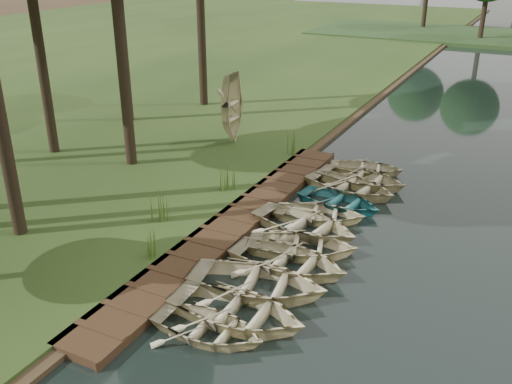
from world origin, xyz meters
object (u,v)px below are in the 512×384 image
at_px(rowboat_1, 237,308).
at_px(rowboat_0, 208,325).
at_px(rowboat_2, 258,280).
at_px(boardwalk, 235,223).
at_px(stored_rowboat, 234,136).

bearing_deg(rowboat_1, rowboat_0, 156.58).
bearing_deg(rowboat_2, rowboat_0, 164.63).
distance_m(boardwalk, rowboat_1, 5.56).
bearing_deg(rowboat_0, stored_rowboat, 25.49).
bearing_deg(stored_rowboat, rowboat_0, -157.77).
distance_m(rowboat_0, stored_rowboat, 14.51).
relative_size(boardwalk, stored_rowboat, 4.70).
bearing_deg(rowboat_1, boardwalk, 27.82).
distance_m(rowboat_0, rowboat_2, 2.30).
xyz_separation_m(rowboat_0, rowboat_2, (0.24, 2.29, 0.10)).
height_order(boardwalk, rowboat_0, rowboat_0).
distance_m(boardwalk, rowboat_2, 4.30).
bearing_deg(boardwalk, stored_rowboat, 119.20).
xyz_separation_m(boardwalk, stored_rowboat, (-4.08, 7.30, 0.50)).
bearing_deg(rowboat_0, rowboat_2, -6.72).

